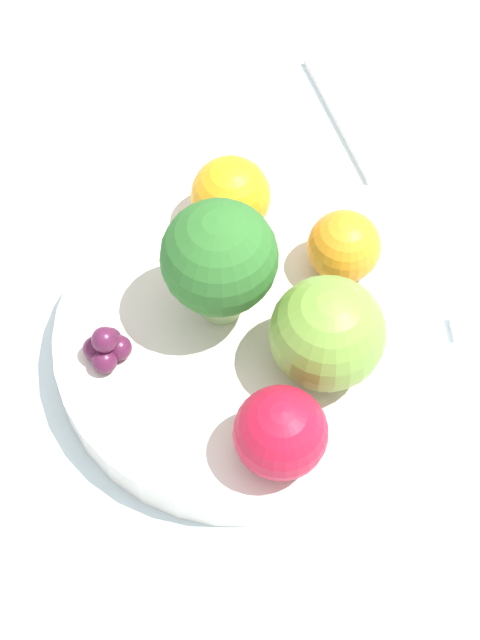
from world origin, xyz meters
TOP-DOWN VIEW (x-y plane):
  - ground_plane at (0.00, 0.00)m, footprint 6.00×6.00m
  - table_surface at (0.00, 0.00)m, footprint 1.20×1.20m
  - bowl at (0.00, 0.00)m, footprint 0.21×0.21m
  - broccoli at (0.02, 0.01)m, footprint 0.06×0.06m
  - apple_red at (-0.02, -0.04)m, footprint 0.06×0.06m
  - apple_green at (-0.07, -0.01)m, footprint 0.05×0.05m
  - orange_front at (0.04, -0.06)m, footprint 0.04×0.04m
  - orange_back at (0.08, -0.00)m, footprint 0.05×0.05m
  - grape_cluster at (-0.01, 0.07)m, footprint 0.03×0.03m
  - napkin at (0.19, -0.14)m, footprint 0.14×0.15m

SIDE VIEW (x-z plane):
  - ground_plane at x=0.00m, z-range 0.00..0.00m
  - table_surface at x=0.00m, z-range 0.00..0.02m
  - napkin at x=0.19m, z-range 0.02..0.03m
  - bowl at x=0.00m, z-range 0.02..0.05m
  - grape_cluster at x=-0.01m, z-range 0.04..0.07m
  - orange_front at x=0.04m, z-range 0.05..0.09m
  - orange_back at x=0.08m, z-range 0.05..0.09m
  - apple_green at x=-0.07m, z-range 0.05..0.09m
  - apple_red at x=-0.02m, z-range 0.05..0.11m
  - broccoli at x=0.02m, z-range 0.05..0.13m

